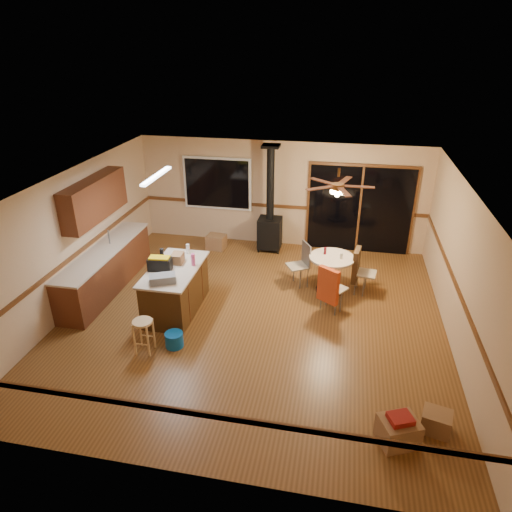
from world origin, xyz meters
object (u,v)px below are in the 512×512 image
(chair_left, at_px, (302,259))
(box_under_window, at_px, (216,242))
(dining_table, at_px, (331,268))
(wood_stove, at_px, (270,222))
(chair_near, at_px, (329,285))
(chair_right, at_px, (357,265))
(toolbox_black, at_px, (160,264))
(box_corner_a, at_px, (398,431))
(blue_bucket, at_px, (174,340))
(box_corner_b, at_px, (436,422))
(toolbox_grey, at_px, (163,279))
(bar_stool, at_px, (144,336))
(kitchen_island, at_px, (176,289))

(chair_left, xyz_separation_m, box_under_window, (-2.27, 1.40, -0.41))
(dining_table, bearing_deg, wood_stove, 131.99)
(dining_table, bearing_deg, chair_near, -90.17)
(wood_stove, bearing_deg, chair_right, -38.56)
(toolbox_black, xyz_separation_m, box_corner_a, (4.15, -2.39, -0.84))
(chair_near, bearing_deg, blue_bucket, -147.82)
(box_under_window, distance_m, box_corner_a, 6.66)
(chair_right, bearing_deg, wood_stove, 141.44)
(chair_near, bearing_deg, chair_left, 121.11)
(chair_right, distance_m, box_corner_a, 3.95)
(chair_right, relative_size, box_corner_b, 1.88)
(dining_table, xyz_separation_m, chair_near, (-0.00, -0.85, 0.06))
(toolbox_grey, relative_size, box_corner_b, 1.21)
(chair_left, height_order, chair_right, same)
(toolbox_black, height_order, box_corner_a, toolbox_black)
(box_under_window, height_order, box_corner_a, box_corner_a)
(chair_near, relative_size, chair_right, 1.00)
(chair_right, bearing_deg, blue_bucket, -140.39)
(bar_stool, relative_size, box_corner_a, 1.25)
(blue_bucket, xyz_separation_m, box_under_window, (-0.37, 3.98, 0.05))
(bar_stool, height_order, blue_bucket, bar_stool)
(box_corner_a, bearing_deg, wood_stove, 115.39)
(blue_bucket, distance_m, chair_left, 3.24)
(blue_bucket, distance_m, box_corner_a, 3.83)
(wood_stove, xyz_separation_m, toolbox_black, (-1.52, -3.16, 0.29))
(toolbox_black, relative_size, chair_left, 0.77)
(toolbox_grey, xyz_separation_m, toolbox_black, (-0.22, 0.43, 0.05))
(bar_stool, bearing_deg, kitchen_island, 86.76)
(wood_stove, distance_m, box_under_window, 1.44)
(chair_near, distance_m, box_corner_a, 3.17)
(kitchen_island, distance_m, chair_left, 2.69)
(toolbox_grey, distance_m, box_under_window, 3.50)
(toolbox_grey, distance_m, box_corner_b, 4.82)
(toolbox_black, bearing_deg, bar_stool, -83.33)
(wood_stove, relative_size, box_corner_a, 5.25)
(blue_bucket, bearing_deg, wood_stove, 77.26)
(dining_table, distance_m, box_under_window, 3.29)
(box_corner_b, bearing_deg, blue_bucket, 165.22)
(toolbox_grey, xyz_separation_m, box_corner_a, (3.94, -1.95, -0.79))
(box_corner_a, relative_size, box_corner_b, 1.29)
(wood_stove, xyz_separation_m, chair_right, (2.09, -1.66, -0.13))
(wood_stove, xyz_separation_m, chair_near, (1.56, -2.59, -0.13))
(toolbox_black, bearing_deg, blue_bucket, -60.24)
(dining_table, height_order, box_corner_b, dining_table)
(kitchen_island, xyz_separation_m, toolbox_black, (-0.22, -0.11, 0.56))
(toolbox_grey, relative_size, chair_left, 0.82)
(kitchen_island, height_order, wood_stove, wood_stove)
(bar_stool, relative_size, blue_bucket, 1.92)
(wood_stove, xyz_separation_m, box_under_window, (-1.31, -0.19, -0.55))
(box_under_window, height_order, box_corner_b, box_under_window)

